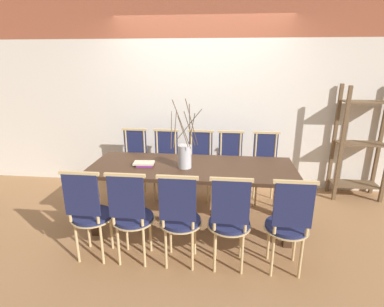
% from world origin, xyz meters
% --- Properties ---
extents(ground_plane, '(16.00, 16.00, 0.00)m').
position_xyz_m(ground_plane, '(0.00, 0.00, 0.00)').
color(ground_plane, '#9E7047').
extents(wall_rear, '(12.00, 0.06, 3.20)m').
position_xyz_m(wall_rear, '(0.00, 1.27, 1.60)').
color(wall_rear, silver).
rests_on(wall_rear, ground_plane).
extents(dining_table, '(2.33, 0.87, 0.75)m').
position_xyz_m(dining_table, '(0.00, 0.00, 0.65)').
color(dining_table, '#422B1C').
rests_on(dining_table, ground_plane).
extents(chair_near_leftend, '(0.41, 0.41, 0.97)m').
position_xyz_m(chair_near_leftend, '(-0.91, -0.75, 0.52)').
color(chair_near_leftend, '#1E234C').
rests_on(chair_near_leftend, ground_plane).
extents(chair_near_left, '(0.41, 0.41, 0.97)m').
position_xyz_m(chair_near_left, '(-0.49, -0.75, 0.52)').
color(chair_near_left, '#1E234C').
rests_on(chair_near_left, ground_plane).
extents(chair_near_center, '(0.41, 0.41, 0.97)m').
position_xyz_m(chair_near_center, '(-0.03, -0.75, 0.52)').
color(chair_near_center, '#1E234C').
rests_on(chair_near_center, ground_plane).
extents(chair_near_right, '(0.41, 0.41, 0.97)m').
position_xyz_m(chair_near_right, '(0.43, -0.75, 0.52)').
color(chair_near_right, '#1E234C').
rests_on(chair_near_right, ground_plane).
extents(chair_near_rightend, '(0.41, 0.41, 0.97)m').
position_xyz_m(chair_near_rightend, '(0.95, -0.75, 0.52)').
color(chair_near_rightend, '#1E234C').
rests_on(chair_near_rightend, ground_plane).
extents(chair_far_leftend, '(0.41, 0.41, 0.97)m').
position_xyz_m(chair_far_leftend, '(-0.92, 0.75, 0.52)').
color(chair_far_leftend, '#1E234C').
rests_on(chair_far_leftend, ground_plane).
extents(chair_far_left, '(0.41, 0.41, 0.97)m').
position_xyz_m(chair_far_left, '(-0.47, 0.75, 0.52)').
color(chair_far_left, '#1E234C').
rests_on(chair_far_left, ground_plane).
extents(chair_far_center, '(0.41, 0.41, 0.97)m').
position_xyz_m(chair_far_center, '(0.03, 0.75, 0.52)').
color(chair_far_center, '#1E234C').
rests_on(chair_far_center, ground_plane).
extents(chair_far_right, '(0.41, 0.41, 0.97)m').
position_xyz_m(chair_far_right, '(0.45, 0.75, 0.52)').
color(chair_far_right, '#1E234C').
rests_on(chair_far_right, ground_plane).
extents(chair_far_rightend, '(0.41, 0.41, 0.97)m').
position_xyz_m(chair_far_rightend, '(0.93, 0.75, 0.52)').
color(chair_far_rightend, '#1E234C').
rests_on(chair_far_rightend, ground_plane).
extents(vase_centerpiece, '(0.34, 0.34, 0.79)m').
position_xyz_m(vase_centerpiece, '(-0.08, -0.05, 0.90)').
color(vase_centerpiece, silver).
rests_on(vase_centerpiece, dining_table).
extents(book_stack, '(0.24, 0.17, 0.04)m').
position_xyz_m(book_stack, '(-0.54, -0.04, 0.77)').
color(book_stack, '#842D8C').
rests_on(book_stack, dining_table).
extents(shelving_rack, '(0.67, 0.34, 1.60)m').
position_xyz_m(shelving_rack, '(2.25, 1.03, 0.79)').
color(shelving_rack, brown).
rests_on(shelving_rack, ground_plane).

